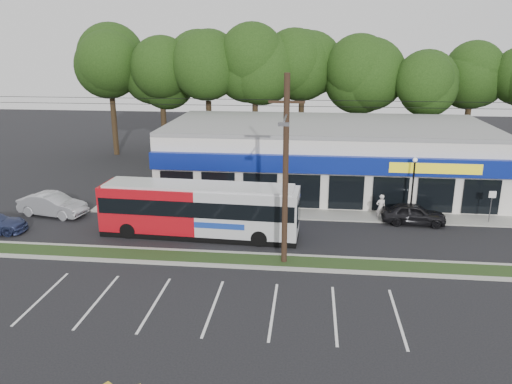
{
  "coord_description": "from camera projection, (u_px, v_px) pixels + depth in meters",
  "views": [
    {
      "loc": [
        4.19,
        -23.61,
        11.4
      ],
      "look_at": [
        1.05,
        5.0,
        2.74
      ],
      "focal_mm": 35.0,
      "sensor_mm": 36.0,
      "label": 1
    }
  ],
  "objects": [
    {
      "name": "sign_post",
      "position": [
        492.0,
        201.0,
        32.24
      ],
      "size": [
        0.45,
        0.1,
        2.23
      ],
      "color": "#59595E",
      "rests_on": "ground"
    },
    {
      "name": "lamp_post",
      "position": [
        413.0,
        181.0,
        32.65
      ],
      "size": [
        0.3,
        0.3,
        4.25
      ],
      "color": "black",
      "rests_on": "ground"
    },
    {
      "name": "car_silver",
      "position": [
        53.0,
        205.0,
        34.01
      ],
      "size": [
        4.93,
        2.5,
        1.55
      ],
      "primitive_type": "imported",
      "rotation": [
        0.0,
        0.0,
        1.38
      ],
      "color": "#9FA0A7",
      "rests_on": "ground"
    },
    {
      "name": "curb_north",
      "position": [
        231.0,
        253.0,
        27.94
      ],
      "size": [
        40.0,
        0.25,
        0.14
      ],
      "primitive_type": "cube",
      "color": "#9E9E93",
      "rests_on": "ground"
    },
    {
      "name": "strip_mall",
      "position": [
        326.0,
        156.0,
        40.01
      ],
      "size": [
        25.0,
        12.55,
        5.3
      ],
      "color": "silver",
      "rests_on": "ground"
    },
    {
      "name": "grass_strip",
      "position": [
        229.0,
        260.0,
        27.13
      ],
      "size": [
        40.0,
        1.6,
        0.12
      ],
      "primitive_type": "cube",
      "color": "#223515",
      "rests_on": "ground"
    },
    {
      "name": "ground",
      "position": [
        226.0,
        268.0,
        26.2
      ],
      "size": [
        120.0,
        120.0,
        0.0
      ],
      "primitive_type": "plane",
      "color": "black",
      "rests_on": "ground"
    },
    {
      "name": "pedestrian_a",
      "position": [
        381.0,
        207.0,
        33.09
      ],
      "size": [
        0.75,
        0.6,
        1.78
      ],
      "primitive_type": "imported",
      "rotation": [
        0.0,
        0.0,
        3.44
      ],
      "color": "silver",
      "rests_on": "ground"
    },
    {
      "name": "metrobus",
      "position": [
        200.0,
        209.0,
        30.23
      ],
      "size": [
        12.15,
        3.1,
        3.24
      ],
      "rotation": [
        0.0,
        0.0,
        -0.05
      ],
      "color": "#B50D17",
      "rests_on": "ground"
    },
    {
      "name": "tree_line",
      "position": [
        310.0,
        74.0,
        48.1
      ],
      "size": [
        46.76,
        6.76,
        11.83
      ],
      "color": "black",
      "rests_on": "ground"
    },
    {
      "name": "pedestrian_b",
      "position": [
        284.0,
        218.0,
        31.47
      ],
      "size": [
        0.83,
        0.71,
        1.48
      ],
      "primitive_type": "imported",
      "rotation": [
        0.0,
        0.0,
        2.92
      ],
      "color": "beige",
      "rests_on": "ground"
    },
    {
      "name": "utility_pole",
      "position": [
        282.0,
        166.0,
        25.22
      ],
      "size": [
        50.0,
        2.77,
        10.0
      ],
      "color": "black",
      "rests_on": "ground"
    },
    {
      "name": "curb_south",
      "position": [
        226.0,
        266.0,
        26.32
      ],
      "size": [
        40.0,
        0.25,
        0.14
      ],
      "primitive_type": "cube",
      "color": "#9E9E93",
      "rests_on": "ground"
    },
    {
      "name": "car_dark",
      "position": [
        414.0,
        214.0,
        32.45
      ],
      "size": [
        4.15,
        1.88,
        1.38
      ],
      "primitive_type": "imported",
      "rotation": [
        0.0,
        0.0,
        1.51
      ],
      "color": "black",
      "rests_on": "ground"
    },
    {
      "name": "sidewalk",
      "position": [
        319.0,
        215.0,
        34.23
      ],
      "size": [
        32.0,
        2.2,
        0.1
      ],
      "primitive_type": "cube",
      "color": "#9E9E93",
      "rests_on": "ground"
    }
  ]
}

